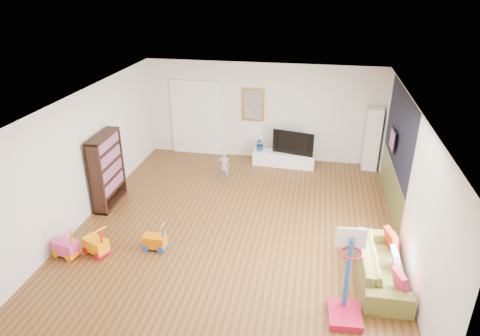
% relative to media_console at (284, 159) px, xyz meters
% --- Properties ---
extents(floor, '(6.50, 7.50, 0.00)m').
position_rel_media_console_xyz_m(floor, '(-0.70, -3.25, -0.20)').
color(floor, brown).
rests_on(floor, ground).
extents(ceiling, '(6.50, 7.50, 0.00)m').
position_rel_media_console_xyz_m(ceiling, '(-0.70, -3.25, 2.50)').
color(ceiling, white).
rests_on(ceiling, ground).
extents(wall_back, '(6.50, 0.00, 2.70)m').
position_rel_media_console_xyz_m(wall_back, '(-0.70, 0.50, 1.15)').
color(wall_back, silver).
rests_on(wall_back, ground).
extents(wall_front, '(6.50, 0.00, 2.70)m').
position_rel_media_console_xyz_m(wall_front, '(-0.70, -7.00, 1.15)').
color(wall_front, white).
rests_on(wall_front, ground).
extents(wall_left, '(0.00, 7.50, 2.70)m').
position_rel_media_console_xyz_m(wall_left, '(-3.95, -3.25, 1.15)').
color(wall_left, silver).
rests_on(wall_left, ground).
extents(wall_right, '(0.00, 7.50, 2.70)m').
position_rel_media_console_xyz_m(wall_right, '(2.55, -3.25, 1.15)').
color(wall_right, silver).
rests_on(wall_right, ground).
extents(navy_accent, '(0.01, 3.20, 1.70)m').
position_rel_media_console_xyz_m(navy_accent, '(2.54, -1.85, 1.65)').
color(navy_accent, black).
rests_on(navy_accent, wall_right).
extents(olive_wainscot, '(0.01, 3.20, 1.00)m').
position_rel_media_console_xyz_m(olive_wainscot, '(2.54, -1.85, 0.30)').
color(olive_wainscot, brown).
rests_on(olive_wainscot, wall_right).
extents(doorway, '(1.45, 0.06, 2.10)m').
position_rel_media_console_xyz_m(doorway, '(-2.60, 0.46, 0.85)').
color(doorway, white).
rests_on(doorway, ground).
extents(painting_back, '(0.62, 0.06, 0.92)m').
position_rel_media_console_xyz_m(painting_back, '(-0.95, 0.46, 1.35)').
color(painting_back, gold).
rests_on(painting_back, wall_back).
extents(artwork_right, '(0.04, 0.56, 0.46)m').
position_rel_media_console_xyz_m(artwork_right, '(2.47, -1.65, 1.35)').
color(artwork_right, '#7F3F8C').
rests_on(artwork_right, wall_right).
extents(media_console, '(1.70, 0.52, 0.39)m').
position_rel_media_console_xyz_m(media_console, '(0.00, 0.00, 0.00)').
color(media_console, white).
rests_on(media_console, ground).
extents(tall_cabinet, '(0.42, 0.42, 1.70)m').
position_rel_media_console_xyz_m(tall_cabinet, '(2.30, 0.24, 0.65)').
color(tall_cabinet, white).
rests_on(tall_cabinet, ground).
extents(bookshelf, '(0.34, 1.16, 1.68)m').
position_rel_media_console_xyz_m(bookshelf, '(-3.73, -2.84, 0.64)').
color(bookshelf, black).
rests_on(bookshelf, ground).
extents(sofa, '(0.81, 1.97, 0.57)m').
position_rel_media_console_xyz_m(sofa, '(2.10, -4.50, 0.09)').
color(sofa, olive).
rests_on(sofa, ground).
extents(basketball_hoop, '(0.55, 0.66, 1.49)m').
position_rel_media_console_xyz_m(basketball_hoop, '(1.45, -5.56, 0.55)').
color(basketball_hoop, '#AF0A2E').
rests_on(basketball_hoop, ground).
extents(ride_on_yellow, '(0.54, 0.44, 0.62)m').
position_rel_media_console_xyz_m(ride_on_yellow, '(-3.11, -4.72, 0.11)').
color(ride_on_yellow, '#FF9700').
rests_on(ride_on_yellow, ground).
extents(ride_on_orange, '(0.42, 0.26, 0.56)m').
position_rel_media_console_xyz_m(ride_on_orange, '(-2.08, -4.38, 0.08)').
color(ride_on_orange, orange).
rests_on(ride_on_orange, ground).
extents(ride_on_pink, '(0.52, 0.39, 0.62)m').
position_rel_media_console_xyz_m(ride_on_pink, '(-3.63, -4.89, 0.12)').
color(ride_on_pink, '#DE3A88').
rests_on(ride_on_pink, ground).
extents(child, '(0.32, 0.23, 0.81)m').
position_rel_media_console_xyz_m(child, '(-1.42, -1.21, 0.21)').
color(child, gray).
rests_on(child, ground).
extents(tv, '(1.13, 0.40, 0.65)m').
position_rel_media_console_xyz_m(tv, '(0.26, 0.01, 0.52)').
color(tv, black).
rests_on(tv, media_console).
extents(vase_plant, '(0.37, 0.34, 0.36)m').
position_rel_media_console_xyz_m(vase_plant, '(-0.66, 0.03, 0.37)').
color(vase_plant, navy).
rests_on(vase_plant, media_console).
extents(pillow_left, '(0.21, 0.38, 0.37)m').
position_rel_media_console_xyz_m(pillow_left, '(2.29, -5.10, 0.25)').
color(pillow_left, '#B42449').
rests_on(pillow_left, sofa).
extents(pillow_center, '(0.11, 0.36, 0.36)m').
position_rel_media_console_xyz_m(pillow_center, '(2.30, -4.50, 0.25)').
color(pillow_center, white).
rests_on(pillow_center, sofa).
extents(pillow_right, '(0.21, 0.41, 0.39)m').
position_rel_media_console_xyz_m(pillow_right, '(2.30, -3.93, 0.25)').
color(pillow_right, '#AA210F').
rests_on(pillow_right, sofa).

